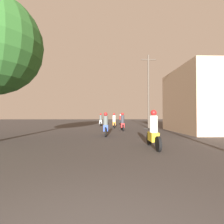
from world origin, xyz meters
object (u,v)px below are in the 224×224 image
motorcycle_black (120,121)px  building_right_near (203,101)px  motorcycle_orange (114,122)px  motorcycle_red (122,123)px  motorcycle_yellow (153,133)px  utility_pole_far (149,90)px  motorcycle_white (101,121)px  motorcycle_blue (106,126)px

motorcycle_black → building_right_near: size_ratio=0.32×
motorcycle_orange → motorcycle_red: bearing=-85.1°
motorcycle_yellow → motorcycle_orange: 11.84m
motorcycle_red → motorcycle_black: size_ratio=0.94×
motorcycle_black → utility_pole_far: 7.94m
motorcycle_red → motorcycle_orange: size_ratio=0.96×
motorcycle_red → motorcycle_orange: (-0.61, 3.34, 0.01)m
motorcycle_orange → motorcycle_white: (-1.57, 3.62, 0.01)m
motorcycle_red → motorcycle_orange: 3.39m
utility_pole_far → motorcycle_blue: bearing=-123.7°
motorcycle_yellow → motorcycle_red: bearing=84.7°
motorcycle_red → motorcycle_white: motorcycle_white is taller
motorcycle_blue → motorcycle_black: size_ratio=0.97×
motorcycle_white → building_right_near: bearing=-46.0°
motorcycle_yellow → utility_pole_far: bearing=68.6°
motorcycle_white → motorcycle_black: bearing=41.7°
motorcycle_white → motorcycle_yellow: bearing=-80.9°
motorcycle_blue → utility_pole_far: size_ratio=0.26×
motorcycle_yellow → motorcycle_blue: motorcycle_yellow is taller
motorcycle_orange → motorcycle_black: size_ratio=0.98×
motorcycle_black → motorcycle_red: bearing=-91.2°
motorcycle_yellow → utility_pole_far: (2.50, 11.19, 3.41)m
motorcycle_yellow → motorcycle_blue: (-1.98, 4.47, -0.01)m
motorcycle_blue → building_right_near: building_right_near is taller
motorcycle_blue → motorcycle_white: motorcycle_white is taller
motorcycle_black → motorcycle_yellow: bearing=-87.9°
utility_pole_far → motorcycle_red: bearing=-137.8°
motorcycle_white → motorcycle_blue: bearing=-87.1°
motorcycle_blue → motorcycle_orange: 7.37m
motorcycle_black → building_right_near: building_right_near is taller
motorcycle_orange → motorcycle_blue: bearing=-102.1°
building_right_near → utility_pole_far: bearing=127.6°
motorcycle_orange → motorcycle_black: (1.18, 6.13, -0.03)m
motorcycle_blue → motorcycle_red: size_ratio=1.03×
building_right_near → motorcycle_blue: bearing=-163.7°
motorcycle_orange → building_right_near: size_ratio=0.31×
motorcycle_white → building_right_near: building_right_near is taller
motorcycle_black → motorcycle_orange: bearing=-98.6°
motorcycle_yellow → building_right_near: building_right_near is taller
motorcycle_white → motorcycle_red: bearing=-73.4°
motorcycle_orange → utility_pole_far: 5.01m
motorcycle_yellow → motorcycle_white: size_ratio=1.01×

